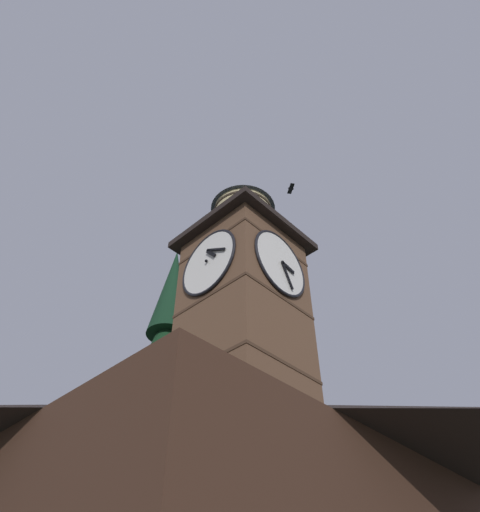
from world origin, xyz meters
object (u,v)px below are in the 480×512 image
Objects in this scene: pine_tree_aside at (285,496)px; flying_bird_high at (291,189)px; pine_tree_behind at (150,483)px; moon at (89,470)px; clock_tower at (243,287)px.

pine_tree_aside is 29.36× the size of flying_bird_high.
pine_tree_aside is 13.98m from flying_bird_high.
flying_bird_high reaches higher than pine_tree_behind.
moon is at bearing -106.51° from flying_bird_high.
pine_tree_behind is (-2.27, -7.15, -4.35)m from clock_tower.
pine_tree_aside is 27.59m from moon.
pine_tree_aside is (-7.24, -4.54, -4.32)m from clock_tower.
pine_tree_behind is 5.61m from pine_tree_aside.
clock_tower is 8.67m from pine_tree_behind.
clock_tower is 33.13m from moon.
clock_tower is 9.57m from pine_tree_aside.
flying_bird_high is at bearing 50.99° from pine_tree_aside.
pine_tree_aside reaches higher than clock_tower.
flying_bird_high is (3.58, 4.42, 12.77)m from pine_tree_aside.
moon is 31.96m from flying_bird_high.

